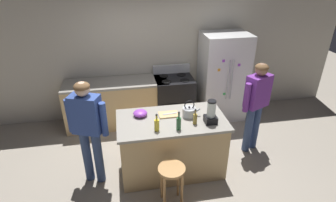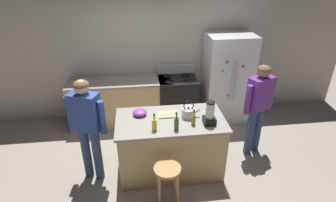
% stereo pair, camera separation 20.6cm
% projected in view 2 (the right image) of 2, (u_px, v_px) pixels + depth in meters
% --- Properties ---
extents(ground_plane, '(14.00, 14.00, 0.00)m').
position_uv_depth(ground_plane, '(170.00, 168.00, 4.45)').
color(ground_plane, '#9E9384').
extents(back_wall, '(8.00, 0.10, 2.70)m').
position_uv_depth(back_wall, '(158.00, 52.00, 5.54)').
color(back_wall, beige).
rests_on(back_wall, ground_plane).
extents(kitchen_island, '(1.61, 0.88, 0.93)m').
position_uv_depth(kitchen_island, '(170.00, 145.00, 4.23)').
color(kitchen_island, tan).
rests_on(kitchen_island, ground_plane).
extents(back_counter_run, '(2.00, 0.64, 0.93)m').
position_uv_depth(back_counter_run, '(121.00, 102.00, 5.51)').
color(back_counter_run, tan).
rests_on(back_counter_run, ground_plane).
extents(refrigerator, '(0.90, 0.73, 1.78)m').
position_uv_depth(refrigerator, '(227.00, 78.00, 5.51)').
color(refrigerator, silver).
rests_on(refrigerator, ground_plane).
extents(stove_range, '(0.76, 0.65, 1.11)m').
position_uv_depth(stove_range, '(177.00, 99.00, 5.61)').
color(stove_range, black).
rests_on(stove_range, ground_plane).
extents(person_by_island_left, '(0.58, 0.35, 1.63)m').
position_uv_depth(person_by_island_left, '(87.00, 122.00, 3.83)').
color(person_by_island_left, '#384C7A').
rests_on(person_by_island_left, ground_plane).
extents(person_by_sink_right, '(0.58, 0.36, 1.60)m').
position_uv_depth(person_by_sink_right, '(259.00, 102.00, 4.40)').
color(person_by_sink_right, '#384C7A').
rests_on(person_by_sink_right, ground_plane).
extents(bar_stool, '(0.36, 0.36, 0.62)m').
position_uv_depth(bar_stool, '(167.00, 176.00, 3.60)').
color(bar_stool, '#B7844C').
rests_on(bar_stool, ground_plane).
extents(blender_appliance, '(0.17, 0.17, 0.35)m').
position_uv_depth(blender_appliance, '(210.00, 115.00, 3.85)').
color(blender_appliance, black).
rests_on(blender_appliance, kitchen_island).
extents(bottle_vinegar, '(0.06, 0.06, 0.24)m').
position_uv_depth(bottle_vinegar, '(194.00, 119.00, 3.86)').
color(bottle_vinegar, olive).
rests_on(bottle_vinegar, kitchen_island).
extents(bottle_olive_oil, '(0.07, 0.07, 0.28)m').
position_uv_depth(bottle_olive_oil, '(176.00, 123.00, 3.73)').
color(bottle_olive_oil, '#2D6638').
rests_on(bottle_olive_oil, kitchen_island).
extents(bottle_soda, '(0.07, 0.07, 0.26)m').
position_uv_depth(bottle_soda, '(154.00, 124.00, 3.72)').
color(bottle_soda, yellow).
rests_on(bottle_soda, kitchen_island).
extents(mixing_bowl, '(0.21, 0.21, 0.09)m').
position_uv_depth(mixing_bowl, '(140.00, 112.00, 4.11)').
color(mixing_bowl, purple).
rests_on(mixing_bowl, kitchen_island).
extents(tea_kettle, '(0.28, 0.20, 0.27)m').
position_uv_depth(tea_kettle, '(188.00, 112.00, 4.05)').
color(tea_kettle, '#B7BABF').
rests_on(tea_kettle, kitchen_island).
extents(cutting_board, '(0.30, 0.20, 0.02)m').
position_uv_depth(cutting_board, '(168.00, 114.00, 4.13)').
color(cutting_board, tan).
rests_on(cutting_board, kitchen_island).
extents(chef_knife, '(0.22, 0.06, 0.01)m').
position_uv_depth(chef_knife, '(169.00, 114.00, 4.12)').
color(chef_knife, '#B7BABF').
rests_on(chef_knife, cutting_board).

